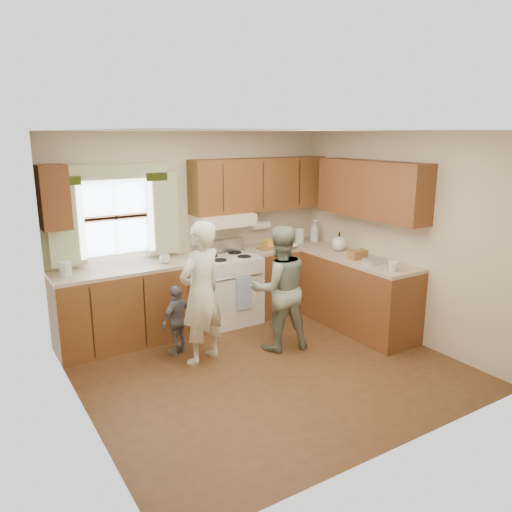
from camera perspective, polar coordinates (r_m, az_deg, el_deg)
room at (r=5.13m, az=1.42°, el=0.03°), size 3.80×3.80×3.80m
kitchen_fixtures at (r=6.43m, az=0.71°, el=-0.88°), size 3.80×2.25×2.15m
stove at (r=6.67m, az=-3.26°, el=-3.67°), size 0.76×0.67×1.07m
woman_left at (r=5.43m, az=-6.29°, el=-4.25°), size 0.67×0.55×1.59m
woman_right at (r=5.77m, az=2.69°, el=-3.72°), size 0.83×0.71×1.47m
child at (r=5.80m, az=-8.97°, el=-7.21°), size 0.52×0.37×0.81m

